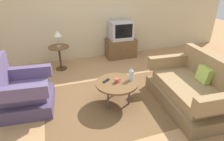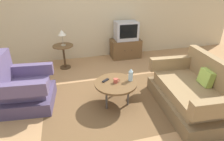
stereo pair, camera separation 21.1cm
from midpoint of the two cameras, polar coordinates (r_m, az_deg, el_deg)
ground_plane at (r=3.61m, az=1.01°, el=-9.35°), size 16.00×16.00×0.00m
back_wall at (r=5.28m, az=-6.04°, el=18.09°), size 9.00×0.12×2.70m
area_rug at (r=3.58m, az=2.76°, el=-9.65°), size 2.56×1.88×0.00m
armchair at (r=3.66m, az=-23.67°, el=-5.28°), size 0.94×0.93×0.96m
couch at (r=3.65m, az=24.85°, el=-6.19°), size 1.07×1.66×0.88m
coffee_table at (r=3.36m, az=2.92°, el=-4.14°), size 0.75×0.75×0.43m
side_table at (r=4.84m, az=-13.15°, el=5.49°), size 0.49×0.49×0.60m
tv_stand at (r=5.47m, az=5.21°, el=6.64°), size 0.83×0.49×0.52m
television at (r=5.32m, az=5.43°, el=11.84°), size 0.61×0.42×0.50m
table_lamp at (r=4.69m, az=-13.59°, el=10.82°), size 0.20×0.20×0.38m
vase at (r=3.38m, az=7.44°, el=-1.34°), size 0.08×0.08×0.23m
mug at (r=3.32m, az=2.98°, el=-3.10°), size 0.12×0.08×0.08m
tv_remote_dark at (r=3.39m, az=-0.17°, el=-3.02°), size 0.15×0.13×0.02m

